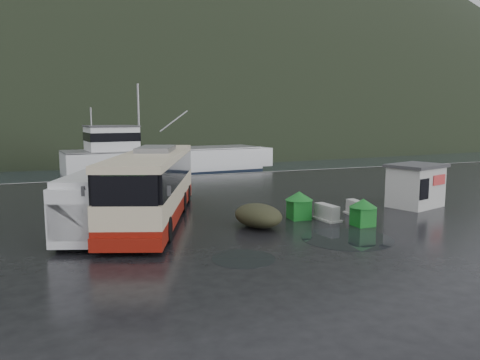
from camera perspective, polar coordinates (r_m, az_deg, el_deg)
name	(u,v)px	position (r m, az deg, el deg)	size (l,w,h in m)	color
ground	(244,225)	(23.25, 0.43, -5.53)	(160.00, 160.00, 0.00)	black
harbor_water	(92,137)	(131.41, -17.59, 5.06)	(300.00, 180.00, 0.02)	black
quay_edge	(161,177)	(42.21, -9.61, 0.37)	(160.00, 0.60, 1.50)	#999993
headland	(94,126)	(271.71, -17.41, 6.27)	(780.00, 540.00, 570.00)	black
coach_bus	(154,220)	(24.86, -10.41, -4.78)	(3.29, 13.33, 3.77)	beige
white_van	(100,234)	(22.51, -16.75, -6.30)	(2.33, 6.79, 2.84)	silver
waste_bin_left	(362,226)	(23.91, 14.70, -5.41)	(0.97, 0.97, 1.35)	#11631B
waste_bin_right	(299,219)	(24.84, 7.17, -4.73)	(1.05, 1.05, 1.47)	#11631B
dome_tent	(258,227)	(22.92, 2.23, -5.73)	(2.05, 2.87, 1.13)	#2A2B1A
ticket_kiosk	(415,207)	(29.84, 20.51, -3.06)	(3.27, 2.47, 2.55)	#B8B7B3
jersey_barrier_a	(327,220)	(24.78, 10.51, -4.83)	(0.82, 1.63, 0.82)	#999993
jersey_barrier_b	(356,215)	(26.34, 13.99, -4.18)	(0.79, 1.58, 0.79)	#999993
fishing_trawler	(166,166)	(51.85, -8.99, 1.74)	(25.22, 5.53, 10.09)	silver
puddles	(322,243)	(20.27, 9.96, -7.63)	(8.56, 4.29, 0.01)	black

